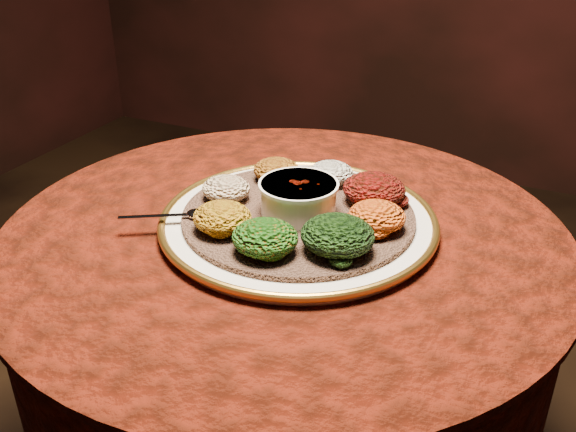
% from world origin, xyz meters
% --- Properties ---
extents(table, '(0.96, 0.96, 0.73)m').
position_xyz_m(table, '(0.00, 0.00, 0.55)').
color(table, black).
rests_on(table, ground).
extents(platter, '(0.57, 0.57, 0.02)m').
position_xyz_m(platter, '(0.02, 0.01, 0.75)').
color(platter, silver).
rests_on(platter, table).
extents(injera, '(0.47, 0.47, 0.01)m').
position_xyz_m(injera, '(0.02, 0.01, 0.76)').
color(injera, brown).
rests_on(injera, platter).
extents(stew_bowl, '(0.13, 0.13, 0.06)m').
position_xyz_m(stew_bowl, '(0.02, 0.01, 0.79)').
color(stew_bowl, white).
rests_on(stew_bowl, injera).
extents(spoon, '(0.14, 0.09, 0.01)m').
position_xyz_m(spoon, '(-0.13, -0.08, 0.77)').
color(spoon, silver).
rests_on(spoon, injera).
extents(portion_ayib, '(0.08, 0.08, 0.04)m').
position_xyz_m(portion_ayib, '(0.03, 0.15, 0.78)').
color(portion_ayib, beige).
rests_on(portion_ayib, injera).
extents(portion_kitfo, '(0.11, 0.10, 0.05)m').
position_xyz_m(portion_kitfo, '(0.12, 0.10, 0.79)').
color(portion_kitfo, black).
rests_on(portion_kitfo, injera).
extents(portion_tikil, '(0.09, 0.09, 0.04)m').
position_xyz_m(portion_tikil, '(0.16, 0.02, 0.78)').
color(portion_tikil, orange).
rests_on(portion_tikil, injera).
extents(portion_gomen, '(0.11, 0.11, 0.05)m').
position_xyz_m(portion_gomen, '(0.12, -0.08, 0.79)').
color(portion_gomen, black).
rests_on(portion_gomen, injera).
extents(portion_mixveg, '(0.10, 0.10, 0.05)m').
position_xyz_m(portion_mixveg, '(0.03, -0.12, 0.79)').
color(portion_mixveg, '#943E09').
rests_on(portion_mixveg, injera).
extents(portion_kik, '(0.09, 0.09, 0.05)m').
position_xyz_m(portion_kik, '(-0.06, -0.09, 0.78)').
color(portion_kik, '#A0720E').
rests_on(portion_kik, injera).
extents(portion_timatim, '(0.08, 0.08, 0.04)m').
position_xyz_m(portion_timatim, '(-0.11, 0.01, 0.78)').
color(portion_timatim, maroon).
rests_on(portion_timatim, injera).
extents(portion_shiro, '(0.09, 0.08, 0.04)m').
position_xyz_m(portion_shiro, '(-0.07, 0.11, 0.78)').
color(portion_shiro, '#8A5110').
rests_on(portion_shiro, injera).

